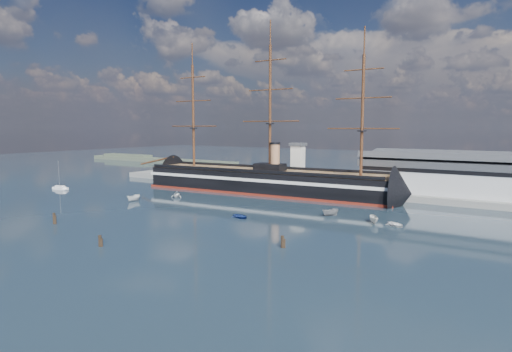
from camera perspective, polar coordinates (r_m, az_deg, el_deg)
The scene contains 16 objects.
ground at distance 130.25m, azimuth -2.29°, elevation -3.47°, with size 600.00×600.00×0.00m, color #1F2C37.
quay at distance 156.39m, azimuth 8.34°, elevation -1.85°, with size 180.00×18.00×2.00m, color slate.
warehouse at distance 146.65m, azimuth 26.41°, elevation 0.12°, with size 63.00×21.00×11.60m.
quay_tower at distance 155.60m, azimuth 5.59°, elevation 1.76°, with size 5.00×5.00×15.00m.
shoreline at distance 292.86m, azimuth -14.06°, elevation 2.19°, with size 120.00×10.00×4.00m.
warship at distance 148.75m, azimuth 0.62°, elevation -0.64°, with size 113.32×21.41×53.94m.
sailboat at distance 171.26m, azimuth -24.64°, elevation -1.43°, with size 6.70×2.49×10.49m.
motorboat_a at distance 136.44m, azimuth -16.00°, elevation -3.26°, with size 6.03×2.21×2.41m, color white.
motorboat_b at distance 107.41m, azimuth -2.06°, elevation -5.63°, with size 2.94×1.17×1.37m, color navy.
motorboat_c at distance 111.41m, azimuth 9.88°, elevation -5.28°, with size 5.72×2.10×2.29m, color gray.
motorboat_d at distance 140.86m, azimuth -10.53°, elevation -2.82°, with size 6.36×2.76×2.33m, color white.
motorboat_e at distance 103.67m, azimuth 18.15°, elevation -6.40°, with size 2.94×1.18×1.37m, color white.
motorboat_f at distance 105.30m, azimuth 15.44°, elevation -6.11°, with size 5.61×2.06×2.24m, color silver.
piling_near_left at distance 111.54m, azimuth -25.29°, elevation -5.80°, with size 0.64×0.64×3.33m, color black.
piling_near_mid at distance 87.70m, azimuth -20.06°, elevation -8.82°, with size 0.64×0.64×2.90m, color black.
piling_far_right at distance 81.88m, azimuth 3.54°, elevation -9.52°, with size 0.64×0.64×3.00m, color black.
Camera 1 is at (73.57, -65.08, 22.62)m, focal length 30.00 mm.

